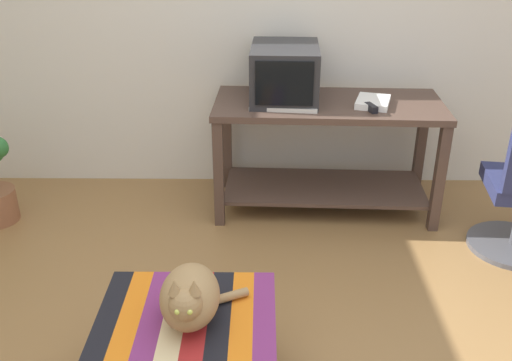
% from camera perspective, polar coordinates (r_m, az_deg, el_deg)
% --- Properties ---
extents(desk, '(1.42, 0.67, 0.72)m').
position_cam_1_polar(desk, '(3.66, 7.01, 4.31)').
color(desk, '#4C382D').
rests_on(desk, ground_plane).
extents(tv_monitor, '(0.42, 0.53, 0.33)m').
position_cam_1_polar(tv_monitor, '(3.57, 2.85, 10.53)').
color(tv_monitor, '#28282B').
rests_on(tv_monitor, desk).
extents(keyboard, '(0.41, 0.19, 0.02)m').
position_cam_1_polar(keyboard, '(3.44, 2.77, 7.34)').
color(keyboard, beige).
rests_on(keyboard, desk).
extents(book, '(0.25, 0.29, 0.04)m').
position_cam_1_polar(book, '(3.56, 11.51, 7.64)').
color(book, white).
rests_on(book, desk).
extents(ottoman_with_blanket, '(0.70, 0.56, 0.38)m').
position_cam_1_polar(ottoman_with_blanket, '(2.44, -6.66, -16.40)').
color(ottoman_with_blanket, '#7A664C').
rests_on(ottoman_with_blanket, ground_plane).
extents(cat, '(0.34, 0.35, 0.27)m').
position_cam_1_polar(cat, '(2.21, -6.56, -11.41)').
color(cat, '#9E7A4C').
rests_on(cat, ottoman_with_blanket).
extents(stapler, '(0.07, 0.12, 0.04)m').
position_cam_1_polar(stapler, '(3.45, 11.34, 7.07)').
color(stapler, black).
rests_on(stapler, desk).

